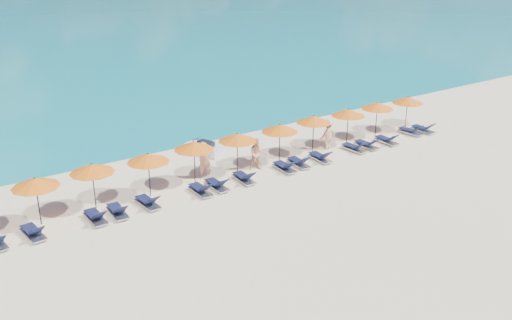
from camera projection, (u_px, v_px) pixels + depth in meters
ground at (292, 201)px, 27.68m from camera, size 1400.00×1400.00×0.00m
jetski at (204, 149)px, 33.70m from camera, size 1.62×2.50×0.83m
beachgoer_a at (205, 160)px, 30.17m from camera, size 0.73×0.50×1.97m
beachgoer_b at (257, 154)px, 31.21m from camera, size 1.01×0.80×1.82m
beachgoer_c at (327, 134)px, 34.36m from camera, size 1.25×0.66×1.87m
umbrella_1 at (35, 183)px, 24.67m from camera, size 2.10×2.10×2.28m
umbrella_2 at (92, 168)px, 26.22m from camera, size 2.10×2.10×2.28m
umbrella_3 at (148, 158)px, 27.51m from camera, size 2.10×2.10×2.28m
umbrella_4 at (194, 146)px, 29.15m from camera, size 2.10×2.10×2.28m
umbrella_5 at (237, 137)px, 30.42m from camera, size 2.10×2.10×2.28m
umbrella_6 at (280, 128)px, 31.92m from camera, size 2.10×2.10×2.28m
umbrella_7 at (314, 119)px, 33.54m from camera, size 2.10×2.10×2.28m
umbrella_8 at (348, 112)px, 34.90m from camera, size 2.10×2.10×2.28m
umbrella_9 at (377, 106)px, 36.35m from camera, size 2.10×2.10×2.28m
umbrella_10 at (408, 100)px, 37.68m from camera, size 2.10×2.10×2.28m
lounger_2 at (33, 232)px, 24.19m from camera, size 0.78×1.75×0.66m
lounger_3 at (95, 217)px, 25.57m from camera, size 0.64×1.71×0.66m
lounger_4 at (118, 211)px, 26.12m from camera, size 0.75×1.74×0.66m
lounger_5 at (148, 202)px, 27.02m from camera, size 0.71×1.73×0.66m
lounger_6 at (201, 190)px, 28.37m from camera, size 0.66×1.71×0.66m
lounger_7 at (217, 185)px, 28.95m from camera, size 0.62×1.70×0.66m
lounger_8 at (244, 178)px, 29.82m from camera, size 0.76×1.75×0.66m
lounger_9 at (285, 167)px, 31.28m from camera, size 0.76×1.74×0.66m
lounger_10 at (299, 162)px, 31.92m from camera, size 0.74×1.74×0.66m
lounger_11 at (320, 157)px, 32.71m from camera, size 0.75×1.74×0.66m
lounger_12 at (354, 148)px, 34.22m from camera, size 0.72×1.73×0.66m
lounger_13 at (367, 144)px, 34.74m from camera, size 0.69×1.72×0.66m
lounger_14 at (387, 140)px, 35.55m from camera, size 0.71×1.73×0.66m
lounger_15 at (411, 131)px, 37.23m from camera, size 0.75×1.74×0.66m
lounger_16 at (423, 129)px, 37.67m from camera, size 0.63×1.70×0.66m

